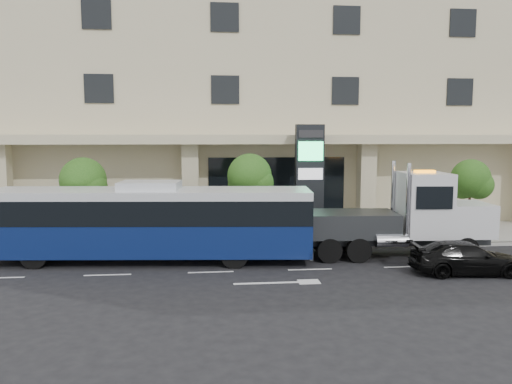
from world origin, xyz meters
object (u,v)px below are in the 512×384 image
Objects in this scene: city_bus at (151,221)px; tow_truck at (405,218)px; black_sedan at (466,258)px; signage_pylon at (309,180)px.

tow_truck is (11.17, -0.31, -0.01)m from city_bus.
black_sedan is at bearing -9.47° from city_bus.
tow_truck is at bearing 29.06° from black_sedan.
tow_truck is at bearing 3.66° from city_bus.
tow_truck is 1.61× the size of signage_pylon.
black_sedan is at bearing -61.87° from tow_truck.
signage_pylon is at bearing 38.79° from black_sedan.
signage_pylon reaches higher than tow_truck.
tow_truck reaches higher than black_sedan.
city_bus is 2.38× the size of signage_pylon.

